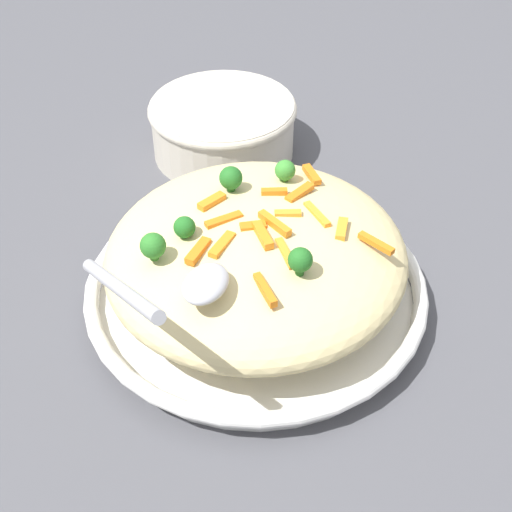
{
  "coord_description": "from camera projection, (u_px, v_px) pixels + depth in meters",
  "views": [
    {
      "loc": [
        0.53,
        0.2,
        0.57
      ],
      "look_at": [
        0.0,
        0.0,
        0.07
      ],
      "focal_mm": 49.62,
      "sensor_mm": 36.0,
      "label": 1
    }
  ],
  "objects": [
    {
      "name": "carrot_piece_1",
      "position": [
        198.0,
        251.0,
        0.69
      ],
      "size": [
        0.04,
        0.01,
        0.01
      ],
      "primitive_type": "cube",
      "rotation": [
        0.0,
        0.0,
        6.22
      ],
      "color": "orange",
      "rests_on": "pasta_mound"
    },
    {
      "name": "carrot_piece_2",
      "position": [
        286.0,
        253.0,
        0.69
      ],
      "size": [
        0.04,
        0.03,
        0.01
      ],
      "primitive_type": "cube",
      "rotation": [
        0.0,
        0.0,
        3.83
      ],
      "color": "orange",
      "rests_on": "pasta_mound"
    },
    {
      "name": "broccoli_floret_2",
      "position": [
        231.0,
        178.0,
        0.76
      ],
      "size": [
        0.03,
        0.03,
        0.03
      ],
      "color": "#205B1C",
      "rests_on": "pasta_mound"
    },
    {
      "name": "carrot_piece_11",
      "position": [
        222.0,
        245.0,
        0.69
      ],
      "size": [
        0.04,
        0.01,
        0.01
      ],
      "primitive_type": "cube",
      "rotation": [
        0.0,
        0.0,
        6.17
      ],
      "color": "orange",
      "rests_on": "pasta_mound"
    },
    {
      "name": "carrot_piece_9",
      "position": [
        317.0,
        215.0,
        0.73
      ],
      "size": [
        0.03,
        0.04,
        0.01
      ],
      "primitive_type": "cube",
      "rotation": [
        0.0,
        0.0,
        3.99
      ],
      "color": "orange",
      "rests_on": "pasta_mound"
    },
    {
      "name": "carrot_piece_14",
      "position": [
        275.0,
        192.0,
        0.76
      ],
      "size": [
        0.02,
        0.03,
        0.01
      ],
      "primitive_type": "cube",
      "rotation": [
        0.0,
        0.0,
        5.12
      ],
      "color": "orange",
      "rests_on": "pasta_mound"
    },
    {
      "name": "carrot_piece_12",
      "position": [
        312.0,
        175.0,
        0.79
      ],
      "size": [
        0.03,
        0.03,
        0.01
      ],
      "primitive_type": "cube",
      "rotation": [
        0.0,
        0.0,
        0.71
      ],
      "color": "orange",
      "rests_on": "pasta_mound"
    },
    {
      "name": "carrot_piece_6",
      "position": [
        263.0,
        235.0,
        0.7
      ],
      "size": [
        0.04,
        0.03,
        0.01
      ],
      "primitive_type": "cube",
      "rotation": [
        0.0,
        0.0,
        3.85
      ],
      "color": "orange",
      "rests_on": "pasta_mound"
    },
    {
      "name": "carrot_piece_10",
      "position": [
        342.0,
        229.0,
        0.72
      ],
      "size": [
        0.03,
        0.01,
        0.01
      ],
      "primitive_type": "cube",
      "rotation": [
        0.0,
        0.0,
        0.16
      ],
      "color": "orange",
      "rests_on": "pasta_mound"
    },
    {
      "name": "serving_spoon",
      "position": [
        174.0,
        285.0,
        0.62
      ],
      "size": [
        0.15,
        0.14,
        0.08
      ],
      "color": "#B7B7BC",
      "rests_on": "pasta_mound"
    },
    {
      "name": "broccoli_floret_4",
      "position": [
        286.0,
        170.0,
        0.78
      ],
      "size": [
        0.02,
        0.02,
        0.03
      ],
      "color": "#377928",
      "rests_on": "pasta_mound"
    },
    {
      "name": "broccoli_floret_0",
      "position": [
        153.0,
        246.0,
        0.68
      ],
      "size": [
        0.03,
        0.03,
        0.03
      ],
      "color": "#296820",
      "rests_on": "pasta_mound"
    },
    {
      "name": "ground_plane",
      "position": [
        256.0,
        302.0,
        0.8
      ],
      "size": [
        2.4,
        2.4,
        0.0
      ],
      "primitive_type": "plane",
      "color": "#4C4C51"
    },
    {
      "name": "serving_bowl",
      "position": [
        256.0,
        290.0,
        0.78
      ],
      "size": [
        0.37,
        0.37,
        0.04
      ],
      "color": "white",
      "rests_on": "ground_plane"
    },
    {
      "name": "carrot_piece_8",
      "position": [
        212.0,
        201.0,
        0.74
      ],
      "size": [
        0.03,
        0.02,
        0.01
      ],
      "primitive_type": "cube",
      "rotation": [
        0.0,
        0.0,
        2.71
      ],
      "color": "orange",
      "rests_on": "pasta_mound"
    },
    {
      "name": "carrot_piece_13",
      "position": [
        224.0,
        220.0,
        0.72
      ],
      "size": [
        0.04,
        0.03,
        0.01
      ],
      "primitive_type": "cube",
      "rotation": [
        0.0,
        0.0,
        2.44
      ],
      "color": "orange",
      "rests_on": "pasta_mound"
    },
    {
      "name": "carrot_piece_7",
      "position": [
        376.0,
        243.0,
        0.7
      ],
      "size": [
        0.02,
        0.04,
        0.01
      ],
      "primitive_type": "cube",
      "rotation": [
        0.0,
        0.0,
        4.31
      ],
      "color": "orange",
      "rests_on": "pasta_mound"
    },
    {
      "name": "carrot_piece_15",
      "position": [
        265.0,
        290.0,
        0.65
      ],
      "size": [
        0.04,
        0.03,
        0.01
      ],
      "primitive_type": "cube",
      "rotation": [
        0.0,
        0.0,
        3.9
      ],
      "color": "orange",
      "rests_on": "pasta_mound"
    },
    {
      "name": "pasta_mound",
      "position": [
        256.0,
        254.0,
        0.75
      ],
      "size": [
        0.33,
        0.32,
        0.09
      ],
      "primitive_type": "ellipsoid",
      "color": "#DBC689",
      "rests_on": "serving_bowl"
    },
    {
      "name": "carrot_piece_3",
      "position": [
        288.0,
        214.0,
        0.73
      ],
      "size": [
        0.02,
        0.03,
        0.01
      ],
      "primitive_type": "cube",
      "rotation": [
        0.0,
        0.0,
        5.11
      ],
      "color": "orange",
      "rests_on": "pasta_mound"
    },
    {
      "name": "carrot_piece_5",
      "position": [
        300.0,
        193.0,
        0.76
      ],
      "size": [
        0.04,
        0.02,
        0.01
      ],
      "primitive_type": "cube",
      "rotation": [
        0.0,
        0.0,
        5.91
      ],
      "color": "orange",
      "rests_on": "pasta_mound"
    },
    {
      "name": "carrot_piece_4",
      "position": [
        252.0,
        226.0,
        0.71
      ],
      "size": [
        0.02,
        0.03,
        0.01
      ],
      "primitive_type": "cube",
      "rotation": [
        0.0,
        0.0,
        5.26
      ],
      "color": "orange",
      "rests_on": "pasta_mound"
    },
    {
      "name": "broccoli_floret_1",
      "position": [
        184.0,
        227.0,
        0.7
      ],
      "size": [
        0.02,
        0.02,
        0.02
      ],
      "color": "#205B1C",
      "rests_on": "pasta_mound"
    },
    {
      "name": "carrot_piece_0",
      "position": [
        274.0,
        224.0,
        0.71
      ],
      "size": [
        0.03,
        0.04,
        0.01
      ],
      "primitive_type": "cube",
      "rotation": [
        0.0,
        0.0,
        4.2
      ],
      "color": "orange",
      "rests_on": "pasta_mound"
    },
    {
      "name": "companion_bowl",
      "position": [
        223.0,
        125.0,
        1.0
      ],
      "size": [
        0.21,
        0.21,
        0.08
      ],
      "color": "beige",
      "rests_on": "ground_plane"
    },
    {
      "name": "broccoli_floret_3",
      "position": [
        300.0,
        260.0,
        0.66
      ],
      "size": [
        0.02,
        0.02,
        0.03
      ],
      "color": "#205B1C",
      "rests_on": "pasta_mound"
    }
  ]
}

